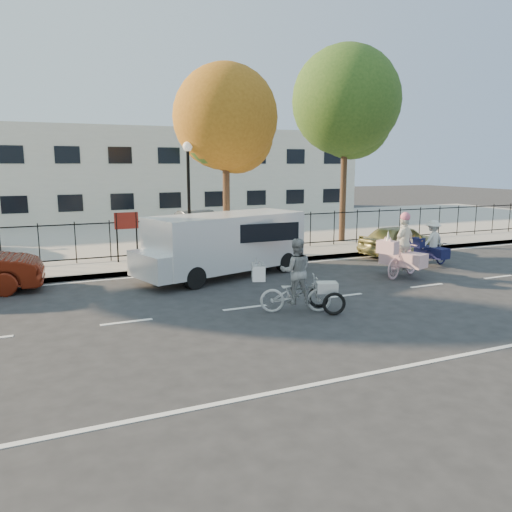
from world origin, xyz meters
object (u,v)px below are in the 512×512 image
lot_car_c (199,227)px  lot_car_d (197,226)px  gold_sedan (400,240)px  zebra_trike (296,284)px  white_van (224,242)px  unicorn_bike (403,254)px  lamppost (188,179)px  bull_bike (432,248)px

lot_car_c → lot_car_d: bearing=76.9°
gold_sedan → zebra_trike: bearing=117.6°
white_van → lot_car_c: 6.60m
white_van → lot_car_c: size_ratio=1.44×
unicorn_bike → gold_sedan: bearing=-59.6°
lamppost → zebra_trike: (0.54, -7.63, -2.39)m
unicorn_bike → bull_bike: unicorn_bike is taller
bull_bike → gold_sedan: size_ratio=0.50×
zebra_trike → gold_sedan: size_ratio=0.59×
zebra_trike → bull_bike: zebra_trike is taller
lamppost → bull_bike: 9.29m
bull_bike → white_van: (-7.47, 1.47, 0.46)m
lamppost → bull_bike: bearing=-29.9°
white_van → gold_sedan: white_van is taller
lamppost → lot_car_d: lamppost is taller
lot_car_c → bull_bike: bearing=-52.6°
lot_car_c → unicorn_bike: bearing=-66.6°
bull_bike → lot_car_d: size_ratio=0.50×
zebra_trike → lot_car_c: size_ratio=0.50×
white_van → lamppost: bearing=79.1°
unicorn_bike → white_van: unicorn_bike is taller
white_van → gold_sedan: bearing=-11.6°
bull_bike → unicorn_bike: bearing=107.7°
zebra_trike → bull_bike: size_ratio=1.17×
bull_bike → lot_car_d: 10.81m
lot_car_d → unicorn_bike: bearing=-49.9°
unicorn_bike → white_van: size_ratio=0.35×
lot_car_c → white_van: bearing=-101.0°
zebra_trike → white_van: bearing=22.9°
bull_bike → gold_sedan: bull_bike is taller
gold_sedan → bull_bike: bearing=162.7°
bull_bike → white_van: bearing=70.3°
unicorn_bike → lot_car_d: unicorn_bike is taller
white_van → lot_car_d: (1.32, 7.43, -0.35)m
lot_car_d → bull_bike: bearing=-36.8°
lamppost → unicorn_bike: bearing=-45.0°
zebra_trike → lot_car_c: bearing=15.4°
unicorn_bike → lot_car_d: size_ratio=0.58×
lamppost → lot_car_d: (1.63, 4.43, -2.33)m
zebra_trike → gold_sedan: (7.61, 5.33, -0.09)m
gold_sedan → white_van: bearing=87.7°
zebra_trike → white_van: white_van is taller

